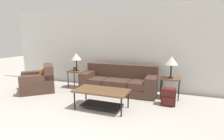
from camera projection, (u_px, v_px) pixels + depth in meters
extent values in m
cube|color=silver|center=(129.00, 48.00, 5.56)|extent=(9.01, 0.06, 2.60)
cube|color=#4C3328|center=(118.00, 89.00, 5.23)|extent=(2.24, 0.90, 0.22)
cube|color=#4C3328|center=(96.00, 80.00, 5.42)|extent=(0.74, 0.79, 0.20)
cube|color=#4C3328|center=(118.00, 82.00, 5.17)|extent=(0.74, 0.79, 0.20)
cube|color=#4C3328|center=(143.00, 85.00, 4.93)|extent=(0.74, 0.79, 0.20)
cube|color=#4C3328|center=(121.00, 71.00, 5.41)|extent=(2.23, 0.31, 0.40)
cube|color=#4C3328|center=(89.00, 81.00, 5.52)|extent=(0.30, 0.86, 0.58)
cube|color=#4C3328|center=(152.00, 86.00, 4.87)|extent=(0.30, 0.86, 0.58)
cube|color=#4C3328|center=(38.00, 84.00, 5.39)|extent=(1.34, 1.35, 0.40)
cube|color=#4C3328|center=(48.00, 71.00, 5.44)|extent=(0.85, 0.89, 0.40)
cube|color=#4C3328|center=(38.00, 79.00, 5.71)|extent=(0.86, 0.82, 0.56)
cube|color=#4C3328|center=(37.00, 85.00, 5.05)|extent=(0.86, 0.82, 0.56)
cube|color=orange|center=(41.00, 75.00, 5.38)|extent=(0.37, 0.38, 0.36)
cube|color=brown|center=(102.00, 91.00, 4.00)|extent=(1.25, 0.64, 0.04)
cylinder|color=black|center=(75.00, 100.00, 3.99)|extent=(0.03, 0.03, 0.41)
cylinder|color=black|center=(121.00, 107.00, 3.60)|extent=(0.03, 0.03, 0.41)
cylinder|color=black|center=(86.00, 94.00, 4.47)|extent=(0.03, 0.03, 0.41)
cylinder|color=black|center=(128.00, 99.00, 4.08)|extent=(0.03, 0.03, 0.41)
cube|color=black|center=(102.00, 105.00, 4.06)|extent=(0.93, 0.45, 0.02)
cube|color=brown|center=(77.00, 71.00, 5.71)|extent=(0.53, 0.44, 0.03)
cylinder|color=black|center=(68.00, 80.00, 5.67)|extent=(0.03, 0.03, 0.53)
cylinder|color=black|center=(80.00, 81.00, 5.51)|extent=(0.03, 0.03, 0.53)
cylinder|color=black|center=(74.00, 78.00, 6.00)|extent=(0.03, 0.03, 0.53)
cylinder|color=black|center=(86.00, 79.00, 5.85)|extent=(0.03, 0.03, 0.53)
cube|color=brown|center=(171.00, 78.00, 4.68)|extent=(0.53, 0.44, 0.03)
cylinder|color=black|center=(161.00, 89.00, 4.64)|extent=(0.03, 0.03, 0.53)
cylinder|color=black|center=(179.00, 91.00, 4.48)|extent=(0.03, 0.03, 0.53)
cylinder|color=black|center=(162.00, 86.00, 4.97)|extent=(0.03, 0.03, 0.53)
cylinder|color=black|center=(179.00, 88.00, 4.81)|extent=(0.03, 0.03, 0.53)
cylinder|color=black|center=(77.00, 70.00, 5.70)|extent=(0.14, 0.14, 0.02)
cylinder|color=black|center=(77.00, 65.00, 5.67)|extent=(0.04, 0.04, 0.34)
cone|color=beige|center=(76.00, 57.00, 5.62)|extent=(0.34, 0.34, 0.22)
cylinder|color=black|center=(171.00, 78.00, 4.67)|extent=(0.14, 0.14, 0.02)
cylinder|color=black|center=(171.00, 71.00, 4.64)|extent=(0.04, 0.04, 0.34)
cone|color=beige|center=(172.00, 61.00, 4.59)|extent=(0.34, 0.34, 0.22)
cube|color=#4C1E19|center=(169.00, 97.00, 4.24)|extent=(0.34, 0.23, 0.42)
cube|color=#4C1E19|center=(168.00, 102.00, 4.13)|extent=(0.25, 0.05, 0.17)
cylinder|color=#4C1E19|center=(165.00, 94.00, 4.40)|extent=(0.02, 0.02, 0.31)
cylinder|color=#4C1E19|center=(173.00, 95.00, 4.33)|extent=(0.02, 0.02, 0.31)
cube|color=#4C3828|center=(75.00, 69.00, 5.64)|extent=(0.10, 0.04, 0.13)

